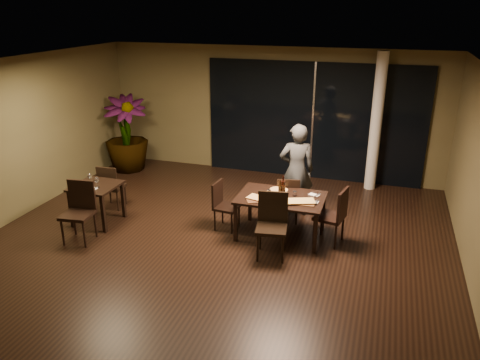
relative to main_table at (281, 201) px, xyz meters
name	(u,v)px	position (x,y,z in m)	size (l,w,h in m)	color
ground	(212,248)	(-1.00, -0.80, -0.68)	(8.00, 8.00, 0.00)	black
wall_back	(272,111)	(-1.00, 3.25, 0.82)	(8.00, 0.10, 3.00)	brown
wall_front	(31,318)	(-1.00, -4.85, 0.82)	(8.00, 0.10, 3.00)	brown
wall_left	(4,143)	(-5.05, -0.80, 0.82)	(0.10, 8.00, 3.00)	brown
ceiling	(207,67)	(-1.00, -0.80, 2.34)	(8.00, 8.00, 0.04)	silver
window_panel	(313,122)	(0.00, 3.16, 0.67)	(5.00, 0.06, 2.70)	black
column	(376,123)	(1.40, 2.85, 0.82)	(0.24, 0.24, 3.00)	silver
main_table	(281,201)	(0.00, 0.00, 0.00)	(1.50, 1.00, 0.75)	black
side_table	(96,191)	(-3.40, -0.50, -0.05)	(0.80, 0.80, 0.75)	black
chair_main_far	(288,198)	(0.01, 0.57, -0.17)	(0.50, 0.50, 0.90)	black
chair_main_near	(272,221)	(0.01, -0.67, -0.09)	(0.56, 0.56, 1.06)	black
chair_main_left	(223,203)	(-1.07, -0.01, -0.18)	(0.45, 0.45, 0.89)	black
chair_main_right	(335,213)	(0.94, 0.00, -0.11)	(0.56, 0.56, 1.01)	black
chair_side_far	(110,185)	(-3.50, 0.12, -0.17)	(0.45, 0.45, 0.91)	black
chair_side_near	(80,208)	(-3.29, -1.17, -0.09)	(0.54, 0.54, 1.06)	black
diner	(296,170)	(0.07, 1.00, 0.23)	(0.62, 0.41, 1.82)	#303336
potted_plant	(126,134)	(-4.40, 2.31, 0.24)	(1.00, 1.00, 1.84)	#1E4818
pizza_board_left	(261,200)	(-0.29, -0.25, 0.08)	(0.50, 0.25, 0.01)	#422515
pizza_board_right	(299,202)	(0.35, -0.16, 0.08)	(0.53, 0.27, 0.01)	#462B16
oblong_pizza_left	(261,199)	(-0.29, -0.25, 0.10)	(0.47, 0.21, 0.02)	maroon
oblong_pizza_right	(299,201)	(0.35, -0.16, 0.10)	(0.51, 0.23, 0.02)	maroon
round_pizza	(279,190)	(-0.10, 0.27, 0.08)	(0.32, 0.32, 0.01)	red
bottle_a	(280,189)	(-0.03, 0.01, 0.22)	(0.06, 0.06, 0.28)	black
bottle_b	(284,189)	(0.04, 0.02, 0.21)	(0.06, 0.06, 0.27)	black
bottle_c	(283,185)	(0.00, 0.12, 0.24)	(0.07, 0.07, 0.34)	black
tumbler_left	(269,192)	(-0.23, 0.05, 0.12)	(0.07, 0.07, 0.08)	white
tumbler_right	(295,194)	(0.22, 0.11, 0.12)	(0.07, 0.07, 0.08)	white
napkin_near	(313,202)	(0.57, -0.08, 0.08)	(0.18, 0.10, 0.01)	silver
napkin_far	(314,195)	(0.54, 0.24, 0.08)	(0.18, 0.10, 0.01)	white
wine_glass_a	(90,179)	(-3.54, -0.45, 0.16)	(0.08, 0.08, 0.18)	white
wine_glass_b	(97,183)	(-3.29, -0.59, 0.17)	(0.08, 0.08, 0.18)	white
side_napkin	(92,188)	(-3.35, -0.68, 0.08)	(0.18, 0.11, 0.01)	white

